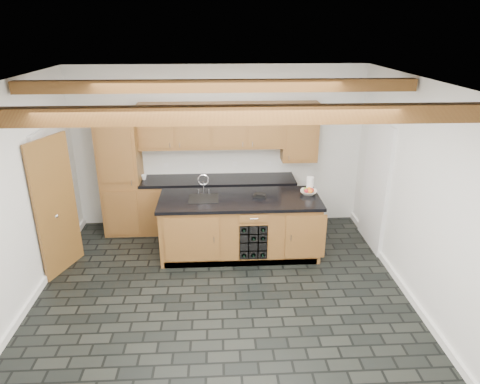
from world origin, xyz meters
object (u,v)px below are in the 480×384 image
object	(u,v)px
kitchen_scale	(259,195)
island	(240,226)
paper_towel	(310,184)
fruit_bowl	(308,192)

from	to	relation	value
kitchen_scale	island	bearing A→B (deg)	-157.83
kitchen_scale	paper_towel	xyz separation A→B (m)	(0.82, 0.19, 0.09)
island	fruit_bowl	bearing A→B (deg)	6.39
island	kitchen_scale	world-z (taller)	kitchen_scale
fruit_bowl	paper_towel	bearing A→B (deg)	70.35
kitchen_scale	fruit_bowl	size ratio (longest dim) A/B	0.85
fruit_bowl	paper_towel	distance (m)	0.15
fruit_bowl	paper_towel	world-z (taller)	paper_towel
paper_towel	kitchen_scale	bearing A→B (deg)	-167.02
kitchen_scale	paper_towel	bearing A→B (deg)	26.73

